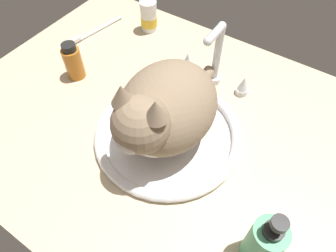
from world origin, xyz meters
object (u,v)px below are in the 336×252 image
Objects in this scene: sink_basin at (168,134)px; toothbrush at (97,30)px; faucet at (215,62)px; cat at (163,110)px; soap_pump_bottle at (263,243)px; pill_bottle at (149,17)px; amber_bottle at (74,61)px.

sink_basin reaches higher than toothbrush.
faucet is 24.29cm from cat.
pill_bottle is at bearing 141.42° from soap_pump_bottle.
pill_bottle is (4.34, 28.55, -0.49)cm from amber_bottle.
cat is (0.09, -1.90, 10.50)cm from sink_basin.
amber_bottle is at bearing -150.69° from faucet.
toothbrush is at bearing 153.41° from soap_pump_bottle.
soap_pump_bottle is (61.40, -16.98, 1.52)cm from amber_bottle.
soap_pump_bottle is at bearing -15.46° from amber_bottle.
amber_bottle is 1.10× the size of pill_bottle.
amber_bottle is at bearing -63.75° from toothbrush.
cat is at bearing -87.38° from sink_basin.
pill_bottle is 17.29cm from toothbrush.
faucet is 1.22× the size of soap_pump_bottle.
faucet is (0.00, 22.01, 6.20)cm from sink_basin.
toothbrush is (-9.01, 18.26, -4.38)cm from amber_bottle.
sink_basin is 47.26cm from toothbrush.
soap_pump_bottle reaches higher than pill_bottle.
cat is 31.06cm from soap_pump_bottle.
soap_pump_bottle reaches higher than toothbrush.
cat reaches higher than amber_bottle.
amber_bottle is (-32.92, -18.48, -2.25)cm from faucet.
faucet reaches higher than amber_bottle.
cat reaches higher than soap_pump_bottle.
soap_pump_bottle is (57.06, -45.52, 2.01)cm from pill_bottle.
faucet is at bearing 29.31° from amber_bottle.
soap_pump_bottle is at bearing -25.28° from sink_basin.
amber_bottle reaches higher than sink_basin.
soap_pump_bottle is at bearing -38.58° from pill_bottle.
toothbrush is (-41.93, 21.79, -0.43)cm from sink_basin.
amber_bottle is (-32.92, 3.53, 3.94)cm from sink_basin.
faucet reaches higher than soap_pump_bottle.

